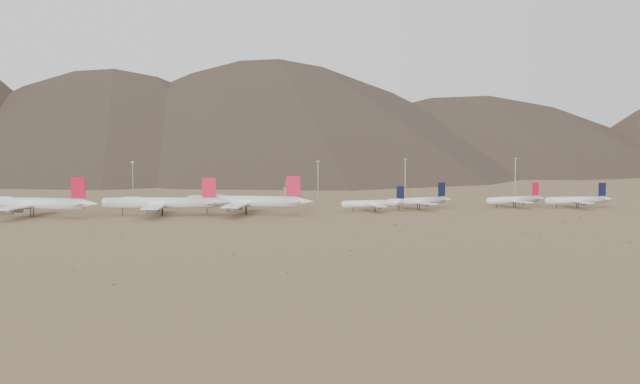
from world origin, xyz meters
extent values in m
plane|color=#9B7850|center=(0.00, 0.00, 0.00)|extent=(3000.00, 3000.00, 0.00)
cylinder|color=silver|center=(-124.06, 36.79, 7.35)|extent=(58.37, 28.41, 6.24)
cone|color=silver|center=(-92.68, 24.12, 7.82)|extent=(12.19, 9.28, 5.62)
cube|color=silver|center=(-125.18, 37.24, 6.41)|extent=(29.70, 54.98, 0.78)
cube|color=silver|center=(-97.16, 25.93, 7.98)|extent=(12.92, 21.55, 0.37)
cube|color=#B90B2A|center=(-98.28, 26.38, 16.01)|extent=(7.49, 3.46, 11.08)
cylinder|color=black|center=(-122.35, 37.78, 2.11)|extent=(0.50, 0.50, 4.23)
cylinder|color=black|center=(-123.52, 34.89, 2.11)|extent=(0.50, 0.50, 4.23)
ellipsoid|color=silver|center=(-138.63, 42.67, 9.07)|extent=(19.68, 11.58, 3.75)
cylinder|color=slate|center=(-121.03, 47.51, 4.87)|extent=(6.65, 4.87, 2.81)
cylinder|color=slate|center=(-129.33, 26.97, 4.87)|extent=(6.65, 4.87, 2.81)
cylinder|color=slate|center=(-117.30, 56.76, 4.87)|extent=(6.65, 4.87, 2.81)
cylinder|color=slate|center=(-133.06, 17.72, 4.87)|extent=(6.65, 4.87, 2.81)
cylinder|color=silver|center=(-55.92, 30.57, 7.02)|extent=(57.84, 15.95, 5.96)
sphere|color=silver|center=(-84.32, 35.61, 7.02)|extent=(5.84, 5.84, 5.84)
cone|color=silver|center=(-24.12, 24.93, 7.47)|extent=(11.16, 7.10, 5.36)
cube|color=silver|center=(-57.06, 30.77, 6.12)|extent=(18.33, 53.68, 0.75)
cube|color=silver|center=(-28.66, 25.73, 7.61)|extent=(8.62, 20.69, 0.36)
cube|color=#B90B2A|center=(-29.80, 25.94, 15.29)|extent=(7.48, 1.84, 10.58)
cylinder|color=black|center=(-75.80, 34.10, 2.02)|extent=(0.38, 0.38, 4.04)
cylinder|color=black|center=(-54.53, 31.84, 2.02)|extent=(0.48, 0.48, 4.04)
cylinder|color=black|center=(-55.05, 28.90, 2.02)|extent=(0.48, 0.48, 4.04)
ellipsoid|color=silver|center=(-70.69, 33.19, 8.66)|extent=(18.96, 7.63, 3.58)
cylinder|color=slate|center=(-55.21, 41.19, 4.65)|extent=(6.15, 3.65, 2.68)
cylinder|color=slate|center=(-58.91, 20.36, 4.65)|extent=(6.15, 3.65, 2.68)
cylinder|color=slate|center=(-53.55, 50.56, 4.65)|extent=(6.15, 3.65, 2.68)
cylinder|color=slate|center=(-60.57, 10.99, 4.65)|extent=(6.15, 3.65, 2.68)
cylinder|color=silver|center=(-10.65, 28.12, 7.26)|extent=(58.31, 25.85, 6.17)
sphere|color=silver|center=(-38.77, 38.14, 7.26)|extent=(6.05, 6.05, 6.05)
cone|color=silver|center=(20.85, 16.90, 7.73)|extent=(11.99, 8.84, 5.55)
cube|color=silver|center=(-11.77, 28.52, 6.34)|extent=(27.37, 54.76, 0.77)
cube|color=silver|center=(16.35, 18.50, 7.88)|extent=(12.04, 21.40, 0.37)
cube|color=#B90B2A|center=(15.22, 18.90, 15.82)|extent=(7.50, 3.13, 10.95)
cylinder|color=black|center=(-30.33, 35.14, 2.09)|extent=(0.40, 0.40, 4.18)
cylinder|color=black|center=(-9.01, 29.17, 2.09)|extent=(0.50, 0.50, 4.18)
cylinder|color=black|center=(-10.04, 26.27, 2.09)|extent=(0.50, 0.50, 4.18)
ellipsoid|color=silver|center=(-25.27, 33.33, 8.96)|extent=(19.55, 10.77, 3.70)
cylinder|color=slate|center=(-8.10, 38.83, 4.81)|extent=(6.56, 4.62, 2.78)
cylinder|color=slate|center=(-15.45, 18.21, 4.81)|extent=(6.56, 4.62, 2.78)
cylinder|color=slate|center=(-4.79, 48.11, 4.81)|extent=(6.56, 4.62, 2.78)
cylinder|color=slate|center=(-18.76, 8.93, 4.81)|extent=(6.56, 4.62, 2.78)
cylinder|color=silver|center=(63.70, 31.71, 4.54)|extent=(35.54, 7.43, 3.84)
sphere|color=silver|center=(46.12, 29.90, 4.54)|extent=(3.76, 3.76, 3.76)
cone|color=silver|center=(83.38, 33.73, 4.83)|extent=(6.68, 4.09, 3.45)
cube|color=silver|center=(62.99, 31.63, 3.97)|extent=(8.73, 30.71, 0.48)
cube|color=silver|center=(80.57, 33.44, 4.93)|extent=(4.34, 11.77, 0.23)
cube|color=black|center=(79.86, 33.37, 10.25)|extent=(4.60, 0.81, 7.57)
cylinder|color=black|center=(51.39, 30.44, 1.31)|extent=(0.40, 0.40, 2.62)
cylinder|color=black|center=(64.30, 32.73, 1.31)|extent=(0.50, 0.50, 2.62)
cylinder|color=black|center=(64.50, 30.83, 1.31)|extent=(0.50, 0.50, 2.62)
cylinder|color=slate|center=(62.12, 40.07, 3.02)|extent=(3.69, 2.08, 1.73)
cylinder|color=slate|center=(63.86, 23.20, 3.02)|extent=(3.69, 2.08, 1.73)
cylinder|color=silver|center=(91.60, 38.06, 4.90)|extent=(37.38, 16.18, 4.13)
sphere|color=silver|center=(73.58, 31.93, 4.90)|extent=(4.05, 4.05, 4.05)
cone|color=silver|center=(111.79, 44.92, 5.21)|extent=(7.69, 5.73, 3.72)
cube|color=silver|center=(90.88, 37.81, 4.28)|extent=(16.28, 32.86, 0.52)
cube|color=silver|center=(108.90, 43.94, 5.31)|extent=(7.24, 12.84, 0.25)
cube|color=black|center=(108.18, 43.70, 11.04)|extent=(4.81, 1.95, 8.16)
cylinder|color=black|center=(78.99, 33.76, 1.41)|extent=(0.44, 0.44, 2.83)
cylinder|color=black|center=(91.99, 39.28, 1.41)|extent=(0.54, 0.54, 2.83)
cylinder|color=black|center=(92.66, 37.32, 1.41)|extent=(0.54, 0.54, 2.83)
cylinder|color=slate|center=(87.94, 46.46, 3.25)|extent=(4.20, 2.99, 1.86)
cylinder|color=slate|center=(93.82, 29.16, 3.25)|extent=(4.20, 2.99, 1.86)
cylinder|color=silver|center=(151.50, 38.93, 4.63)|extent=(35.74, 13.52, 3.91)
sphere|color=silver|center=(134.16, 34.05, 4.63)|extent=(3.83, 3.83, 3.83)
cone|color=silver|center=(170.92, 44.39, 4.93)|extent=(7.20, 5.14, 3.52)
cube|color=silver|center=(150.80, 38.73, 4.05)|extent=(13.91, 31.29, 0.49)
cube|color=silver|center=(168.14, 43.61, 5.02)|extent=(6.30, 12.17, 0.23)
cube|color=#B90B2A|center=(167.45, 43.41, 10.45)|extent=(4.60, 1.61, 7.72)
cylinder|color=black|center=(139.36, 35.51, 1.34)|extent=(0.41, 0.41, 2.68)
cylinder|color=black|center=(151.93, 40.06, 1.34)|extent=(0.51, 0.51, 2.68)
cylinder|color=black|center=(152.46, 38.18, 1.34)|extent=(0.51, 0.51, 2.68)
cylinder|color=slate|center=(148.46, 47.05, 3.08)|extent=(3.94, 2.67, 1.76)
cylinder|color=slate|center=(153.15, 30.41, 3.08)|extent=(3.94, 2.67, 1.76)
cylinder|color=silver|center=(186.42, 28.25, 4.76)|extent=(37.23, 6.16, 4.02)
sphere|color=silver|center=(167.92, 27.18, 4.76)|extent=(3.94, 3.94, 3.94)
cone|color=silver|center=(207.14, 29.45, 5.07)|extent=(6.87, 4.00, 3.62)
cube|color=silver|center=(185.68, 28.20, 4.16)|extent=(7.76, 32.06, 0.50)
cube|color=silver|center=(204.18, 29.28, 5.17)|extent=(4.03, 12.24, 0.24)
cube|color=black|center=(203.44, 29.23, 10.75)|extent=(4.83, 0.64, 7.94)
cylinder|color=black|center=(173.47, 27.50, 1.38)|extent=(0.42, 0.42, 2.75)
cylinder|color=black|center=(187.10, 29.29, 1.38)|extent=(0.53, 0.53, 2.75)
cylinder|color=black|center=(187.22, 27.29, 1.38)|extent=(0.53, 0.53, 2.75)
cylinder|color=slate|center=(185.17, 37.08, 3.17)|extent=(3.80, 2.02, 1.81)
cylinder|color=slate|center=(186.19, 19.32, 3.17)|extent=(3.80, 2.02, 1.81)
cube|color=gray|center=(30.00, 120.00, 4.00)|extent=(8.00, 8.00, 8.00)
cube|color=slate|center=(30.00, 120.00, 10.00)|extent=(6.00, 6.00, 4.00)
cylinder|color=gray|center=(-71.23, 123.80, 12.50)|extent=(0.50, 0.50, 25.00)
cube|color=gray|center=(-71.23, 123.80, 25.30)|extent=(2.00, 0.60, 0.80)
cylinder|color=gray|center=(47.07, 111.84, 12.50)|extent=(0.50, 0.50, 25.00)
cube|color=gray|center=(47.07, 111.84, 25.30)|extent=(2.00, 0.60, 0.80)
cylinder|color=gray|center=(113.17, 135.16, 12.50)|extent=(0.50, 0.50, 25.00)
cube|color=gray|center=(113.17, 135.16, 25.30)|extent=(2.00, 0.60, 0.80)
cylinder|color=gray|center=(192.74, 131.39, 12.50)|extent=(0.50, 0.50, 25.00)
cube|color=gray|center=(192.74, 131.39, 25.30)|extent=(2.00, 0.60, 0.80)
ellipsoid|color=brown|center=(56.12, -38.60, 0.42)|extent=(1.06, 1.06, 0.83)
ellipsoid|color=brown|center=(134.59, -119.25, 0.37)|extent=(0.98, 0.98, 0.75)
ellipsoid|color=brown|center=(50.71, -128.17, 0.20)|extent=(0.68, 0.68, 0.40)
ellipsoid|color=brown|center=(15.03, -178.33, 0.23)|extent=(0.56, 0.56, 0.47)
ellipsoid|color=brown|center=(102.92, -83.06, 0.36)|extent=(1.00, 1.00, 0.72)
ellipsoid|color=brown|center=(77.43, -147.47, 0.20)|extent=(0.70, 0.70, 0.40)
ellipsoid|color=brown|center=(-87.95, -146.96, 0.19)|extent=(0.65, 0.65, 0.37)
ellipsoid|color=brown|center=(51.55, -63.86, 0.21)|extent=(0.69, 0.69, 0.41)
ellipsoid|color=brown|center=(103.52, -99.86, 0.23)|extent=(0.72, 0.72, 0.46)
ellipsoid|color=brown|center=(-17.49, -164.86, 0.22)|extent=(0.83, 0.83, 0.44)
ellipsoid|color=brown|center=(-74.09, -55.59, 0.27)|extent=(0.78, 0.78, 0.55)
ellipsoid|color=brown|center=(-74.02, -176.96, 0.29)|extent=(0.99, 0.99, 0.57)
ellipsoid|color=brown|center=(144.41, -40.27, 0.41)|extent=(0.99, 0.99, 0.83)
ellipsoid|color=brown|center=(14.74, -119.47, 0.27)|extent=(1.03, 1.03, 0.54)
ellipsoid|color=brown|center=(-89.54, -37.41, 0.28)|extent=(0.95, 0.95, 0.55)
ellipsoid|color=brown|center=(-31.34, -124.38, 0.28)|extent=(0.90, 0.90, 0.56)
ellipsoid|color=brown|center=(61.76, -87.61, 0.27)|extent=(0.63, 0.63, 0.54)
ellipsoid|color=brown|center=(151.84, 4.91, 0.21)|extent=(0.78, 0.78, 0.41)
ellipsoid|color=brown|center=(163.18, -21.03, 0.36)|extent=(1.05, 1.05, 0.72)
camera|label=1|loc=(-64.11, -456.13, 49.66)|focal=50.00mm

